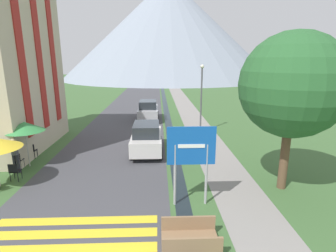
{
  "coord_description": "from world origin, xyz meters",
  "views": [
    {
      "loc": [
        0.27,
        -4.16,
        5.39
      ],
      "look_at": [
        0.84,
        10.0,
        1.81
      ],
      "focal_mm": 28.0,
      "sensor_mm": 36.0,
      "label": 1
    }
  ],
  "objects_px": {
    "parked_car_near": "(147,138)",
    "tree_by_path": "(293,85)",
    "cafe_chair_far_right": "(30,150)",
    "cafe_chair_near_right": "(14,170)",
    "parked_car_far": "(148,110)",
    "person_standing_terrace": "(15,153)",
    "footbridge": "(190,239)",
    "cafe_chair_far_left": "(32,150)",
    "cafe_umbrella_middle_green": "(25,127)",
    "road_sign": "(191,154)",
    "cafe_chair_middle": "(17,159)",
    "streetlamp": "(201,93)"
  },
  "relations": [
    {
      "from": "road_sign",
      "to": "streetlamp",
      "type": "distance_m",
      "value": 10.56
    },
    {
      "from": "parked_car_near",
      "to": "tree_by_path",
      "type": "height_order",
      "value": "tree_by_path"
    },
    {
      "from": "parked_car_far",
      "to": "cafe_chair_far_right",
      "type": "height_order",
      "value": "parked_car_far"
    },
    {
      "from": "cafe_chair_middle",
      "to": "streetlamp",
      "type": "bearing_deg",
      "value": 37.89
    },
    {
      "from": "tree_by_path",
      "to": "road_sign",
      "type": "bearing_deg",
      "value": -164.03
    },
    {
      "from": "cafe_chair_far_right",
      "to": "tree_by_path",
      "type": "distance_m",
      "value": 13.7
    },
    {
      "from": "cafe_chair_far_right",
      "to": "cafe_umbrella_middle_green",
      "type": "height_order",
      "value": "cafe_umbrella_middle_green"
    },
    {
      "from": "parked_car_far",
      "to": "cafe_chair_middle",
      "type": "relative_size",
      "value": 4.62
    },
    {
      "from": "cafe_chair_near_right",
      "to": "cafe_chair_far_right",
      "type": "bearing_deg",
      "value": 73.62
    },
    {
      "from": "road_sign",
      "to": "parked_car_near",
      "type": "relative_size",
      "value": 0.8
    },
    {
      "from": "parked_car_near",
      "to": "cafe_chair_far_right",
      "type": "relative_size",
      "value": 4.55
    },
    {
      "from": "person_standing_terrace",
      "to": "streetlamp",
      "type": "xyz_separation_m",
      "value": [
        10.2,
        7.07,
        2.0
      ]
    },
    {
      "from": "parked_car_far",
      "to": "cafe_chair_far_right",
      "type": "relative_size",
      "value": 4.62
    },
    {
      "from": "tree_by_path",
      "to": "cafe_chair_far_right",
      "type": "bearing_deg",
      "value": 162.2
    },
    {
      "from": "cafe_chair_far_left",
      "to": "tree_by_path",
      "type": "bearing_deg",
      "value": -8.13
    },
    {
      "from": "streetlamp",
      "to": "cafe_chair_far_right",
      "type": "bearing_deg",
      "value": -153.82
    },
    {
      "from": "cafe_chair_middle",
      "to": "cafe_umbrella_middle_green",
      "type": "relative_size",
      "value": 0.36
    },
    {
      "from": "cafe_umbrella_middle_green",
      "to": "cafe_chair_middle",
      "type": "bearing_deg",
      "value": -138.51
    },
    {
      "from": "cafe_umbrella_middle_green",
      "to": "streetlamp",
      "type": "height_order",
      "value": "streetlamp"
    },
    {
      "from": "cafe_chair_middle",
      "to": "person_standing_terrace",
      "type": "xyz_separation_m",
      "value": [
        0.18,
        -0.45,
        0.51
      ]
    },
    {
      "from": "parked_car_far",
      "to": "cafe_umbrella_middle_green",
      "type": "distance_m",
      "value": 12.24
    },
    {
      "from": "cafe_chair_far_left",
      "to": "parked_car_near",
      "type": "bearing_deg",
      "value": 16.08
    },
    {
      "from": "footbridge",
      "to": "cafe_chair_far_left",
      "type": "xyz_separation_m",
      "value": [
        -8.01,
        7.5,
        0.29
      ]
    },
    {
      "from": "road_sign",
      "to": "cafe_chair_near_right",
      "type": "xyz_separation_m",
      "value": [
        -7.77,
        2.3,
        -1.54
      ]
    },
    {
      "from": "cafe_chair_far_right",
      "to": "footbridge",
      "type": "bearing_deg",
      "value": -38.65
    },
    {
      "from": "parked_car_near",
      "to": "tree_by_path",
      "type": "xyz_separation_m",
      "value": [
        6.01,
        -4.71,
        3.51
      ]
    },
    {
      "from": "footbridge",
      "to": "cafe_umbrella_middle_green",
      "type": "bearing_deg",
      "value": 140.17
    },
    {
      "from": "cafe_chair_near_right",
      "to": "cafe_umbrella_middle_green",
      "type": "height_order",
      "value": "cafe_umbrella_middle_green"
    },
    {
      "from": "footbridge",
      "to": "streetlamp",
      "type": "distance_m",
      "value": 13.17
    },
    {
      "from": "parked_car_near",
      "to": "footbridge",
      "type": "bearing_deg",
      "value": -78.99
    },
    {
      "from": "footbridge",
      "to": "cafe_chair_far_left",
      "type": "distance_m",
      "value": 10.98
    },
    {
      "from": "road_sign",
      "to": "cafe_chair_far_left",
      "type": "xyz_separation_m",
      "value": [
        -8.3,
        5.17,
        -1.54
      ]
    },
    {
      "from": "cafe_chair_far_right",
      "to": "cafe_chair_near_right",
      "type": "distance_m",
      "value": 2.96
    },
    {
      "from": "footbridge",
      "to": "cafe_chair_far_right",
      "type": "relative_size",
      "value": 2.0
    },
    {
      "from": "road_sign",
      "to": "tree_by_path",
      "type": "height_order",
      "value": "tree_by_path"
    },
    {
      "from": "person_standing_terrace",
      "to": "footbridge",
      "type": "bearing_deg",
      "value": -35.34
    },
    {
      "from": "parked_car_near",
      "to": "cafe_chair_far_right",
      "type": "bearing_deg",
      "value": -173.9
    },
    {
      "from": "cafe_chair_far_left",
      "to": "person_standing_terrace",
      "type": "xyz_separation_m",
      "value": [
        0.14,
        -1.92,
        0.51
      ]
    },
    {
      "from": "cafe_chair_far_left",
      "to": "cafe_chair_far_right",
      "type": "bearing_deg",
      "value": 171.73
    },
    {
      "from": "cafe_chair_far_right",
      "to": "tree_by_path",
      "type": "height_order",
      "value": "tree_by_path"
    },
    {
      "from": "person_standing_terrace",
      "to": "streetlamp",
      "type": "height_order",
      "value": "streetlamp"
    },
    {
      "from": "footbridge",
      "to": "cafe_chair_near_right",
      "type": "xyz_separation_m",
      "value": [
        -7.48,
        4.64,
        0.29
      ]
    },
    {
      "from": "footbridge",
      "to": "parked_car_near",
      "type": "xyz_separation_m",
      "value": [
        -1.6,
        8.23,
        0.68
      ]
    },
    {
      "from": "footbridge",
      "to": "road_sign",
      "type": "bearing_deg",
      "value": 83.03
    },
    {
      "from": "road_sign",
      "to": "cafe_chair_far_left",
      "type": "relative_size",
      "value": 3.63
    },
    {
      "from": "cafe_chair_far_left",
      "to": "footbridge",
      "type": "bearing_deg",
      "value": -33.45
    },
    {
      "from": "cafe_chair_near_right",
      "to": "parked_car_far",
      "type": "bearing_deg",
      "value": 37.13
    },
    {
      "from": "cafe_chair_near_right",
      "to": "person_standing_terrace",
      "type": "xyz_separation_m",
      "value": [
        -0.39,
        0.94,
        0.51
      ]
    },
    {
      "from": "parked_car_near",
      "to": "streetlamp",
      "type": "height_order",
      "value": "streetlamp"
    },
    {
      "from": "road_sign",
      "to": "cafe_chair_far_right",
      "type": "relative_size",
      "value": 3.63
    }
  ]
}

